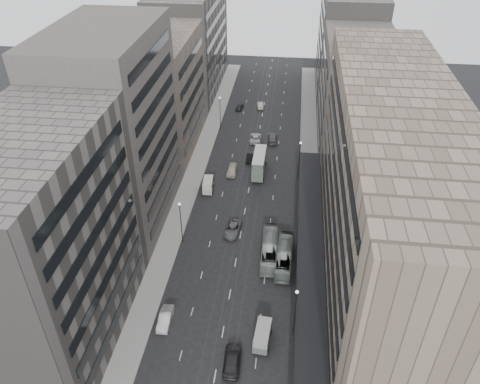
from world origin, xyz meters
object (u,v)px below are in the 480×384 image
at_px(panel_van, 208,185).
at_px(sedan_2, 233,229).
at_px(sedan_1, 165,318).
at_px(bus_near, 284,256).
at_px(vw_microbus, 262,335).
at_px(pedestrian, 302,362).
at_px(double_decker, 259,163).
at_px(bus_far, 270,249).

bearing_deg(panel_van, sedan_2, -66.17).
bearing_deg(sedan_2, sedan_1, -101.66).
bearing_deg(panel_van, bus_near, -54.48).
relative_size(bus_near, sedan_2, 1.98).
relative_size(sedan_1, sedan_2, 0.91).
relative_size(bus_near, vw_microbus, 2.17).
xyz_separation_m(sedan_2, pedestrian, (12.44, -25.83, 0.24)).
bearing_deg(bus_near, sedan_1, 42.89).
bearing_deg(bus_near, panel_van, -48.52).
xyz_separation_m(double_decker, pedestrian, (9.47, -45.78, -1.54)).
bearing_deg(panel_van, bus_far, -57.00).
bearing_deg(sedan_1, bus_near, 40.39).
relative_size(bus_near, sedan_1, 2.18).
xyz_separation_m(sedan_1, pedestrian, (19.29, -4.91, 0.18)).
distance_m(sedan_1, pedestrian, 19.91).
distance_m(bus_far, panel_van, 22.13).
height_order(bus_near, sedan_2, bus_near).
bearing_deg(bus_far, panel_van, -53.89).
relative_size(double_decker, sedan_2, 1.61).
xyz_separation_m(bus_far, double_decker, (-3.88, 25.31, 0.98)).
relative_size(double_decker, vw_microbus, 1.77).
relative_size(bus_far, sedan_1, 2.29).
bearing_deg(vw_microbus, double_decker, 99.96).
bearing_deg(bus_far, pedestrian, 104.15).
distance_m(vw_microbus, pedestrian, 6.28).
bearing_deg(sedan_1, bus_far, 47.85).
distance_m(double_decker, panel_van, 12.28).
xyz_separation_m(panel_van, sedan_2, (6.53, -12.26, -0.69)).
relative_size(bus_near, panel_van, 2.48).
relative_size(double_decker, sedan_1, 1.78).
height_order(bus_near, sedan_1, bus_near).
xyz_separation_m(vw_microbus, pedestrian, (5.40, -3.17, -0.43)).
bearing_deg(pedestrian, bus_near, -106.99).
distance_m(vw_microbus, sedan_2, 23.74).
bearing_deg(bus_far, vw_microbus, 89.50).
distance_m(panel_van, pedestrian, 42.56).
xyz_separation_m(double_decker, panel_van, (-9.51, -7.69, -1.09)).
bearing_deg(pedestrian, panel_van, -89.86).
xyz_separation_m(bus_near, panel_van, (-15.84, 19.06, -0.03)).
distance_m(bus_far, vw_microbus, 17.30).
xyz_separation_m(bus_near, sedan_1, (-16.16, -14.13, -0.66)).
relative_size(panel_van, pedestrian, 2.57).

